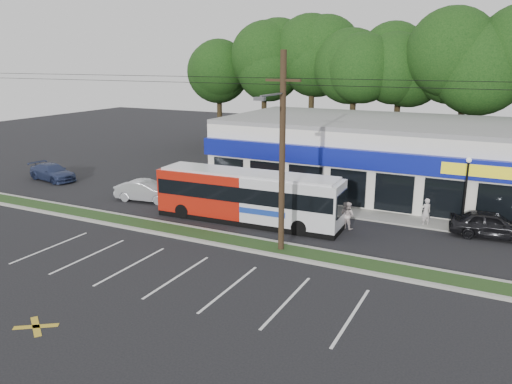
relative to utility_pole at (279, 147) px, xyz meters
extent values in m
plane|color=black|center=(-2.83, -0.93, -5.41)|extent=(120.00, 120.00, 0.00)
cube|color=#1F3A17|center=(-2.83, 0.07, -5.35)|extent=(40.00, 1.60, 0.12)
cube|color=#9E9E93|center=(-2.83, -0.78, -5.34)|extent=(40.00, 0.25, 0.14)
cube|color=#9E9E93|center=(-2.83, 0.92, -5.34)|extent=(40.00, 0.25, 0.14)
cube|color=#9E9E93|center=(2.17, 8.07, -5.36)|extent=(32.00, 2.20, 0.10)
cube|color=white|center=(2.67, 15.07, -2.91)|extent=(25.00, 12.00, 5.00)
cube|color=#101B98|center=(2.67, 8.82, -2.01)|extent=(25.00, 0.50, 1.20)
cube|color=black|center=(2.67, 9.01, -4.01)|extent=(24.00, 0.12, 2.40)
cube|color=yellow|center=(9.67, 8.55, -2.01)|extent=(6.00, 0.06, 0.70)
cube|color=gray|center=(2.67, 15.07, -0.26)|extent=(25.00, 12.00, 0.30)
cylinder|color=black|center=(0.17, 0.07, -0.41)|extent=(0.30, 0.30, 10.00)
cube|color=black|center=(0.17, 0.07, 3.19)|extent=(1.80, 0.12, 0.12)
cylinder|color=#59595E|center=(0.17, -1.13, 2.59)|extent=(0.10, 2.40, 0.10)
cube|color=#59595E|center=(0.17, -2.43, 2.49)|extent=(0.50, 0.25, 0.15)
cylinder|color=black|center=(-2.83, 0.07, 3.29)|extent=(50.00, 0.02, 0.02)
cylinder|color=black|center=(-2.83, 0.07, 2.99)|extent=(50.00, 0.02, 0.02)
cylinder|color=black|center=(8.17, 7.87, -3.41)|extent=(0.12, 0.12, 4.00)
sphere|color=silver|center=(8.17, 7.87, -1.31)|extent=(0.30, 0.30, 0.30)
cylinder|color=black|center=(-18.83, 25.07, -2.55)|extent=(0.56, 0.56, 5.72)
sphere|color=black|center=(-18.83, 25.07, 3.04)|extent=(6.76, 6.76, 6.76)
cylinder|color=black|center=(-13.83, 25.07, -2.55)|extent=(0.56, 0.56, 5.72)
sphere|color=black|center=(-13.83, 25.07, 3.04)|extent=(6.76, 6.76, 6.76)
cylinder|color=black|center=(-8.83, 25.07, -2.55)|extent=(0.56, 0.56, 5.72)
sphere|color=black|center=(-8.83, 25.07, 3.04)|extent=(6.76, 6.76, 6.76)
cylinder|color=black|center=(-3.83, 25.07, -2.55)|extent=(0.56, 0.56, 5.72)
sphere|color=black|center=(-3.83, 25.07, 3.04)|extent=(6.76, 6.76, 6.76)
cylinder|color=black|center=(1.17, 25.07, -2.55)|extent=(0.56, 0.56, 5.72)
sphere|color=black|center=(1.17, 25.07, 3.04)|extent=(6.76, 6.76, 6.76)
cylinder|color=black|center=(6.17, 25.07, -2.55)|extent=(0.56, 0.56, 5.72)
sphere|color=black|center=(6.17, 25.07, 3.04)|extent=(6.76, 6.76, 6.76)
cube|color=#B31B0D|center=(-6.43, 3.46, -3.77)|extent=(5.82, 2.62, 2.62)
cube|color=white|center=(-0.71, 3.69, -3.77)|extent=(5.82, 2.62, 2.62)
cube|color=black|center=(-3.57, 3.57, -5.23)|extent=(11.53, 2.81, 0.33)
cube|color=black|center=(-3.57, 3.57, -3.46)|extent=(11.31, 2.91, 0.91)
cube|color=black|center=(2.17, 3.81, -3.60)|extent=(0.14, 2.03, 1.34)
cube|color=#193899|center=(-2.09, 2.43, -4.32)|extent=(2.86, 0.15, 0.33)
cube|color=white|center=(-3.57, 3.57, -2.41)|extent=(10.95, 2.59, 0.17)
cylinder|color=black|center=(-7.53, 2.34, -4.96)|extent=(0.93, 0.30, 0.92)
cylinder|color=black|center=(-7.62, 4.48, -4.96)|extent=(0.93, 0.30, 0.92)
cylinder|color=black|center=(0.13, 2.65, -4.96)|extent=(0.93, 0.30, 0.92)
cylinder|color=black|center=(0.04, 4.80, -4.96)|extent=(0.93, 0.30, 0.92)
imported|color=black|center=(9.72, 7.18, -4.67)|extent=(4.51, 2.18, 1.48)
imported|color=#ACAFB4|center=(-12.02, 4.45, -4.69)|extent=(4.54, 2.15, 1.44)
imported|color=navy|center=(-22.83, 5.93, -4.74)|extent=(4.88, 2.65, 1.34)
imported|color=beige|center=(6.17, 7.57, -4.57)|extent=(0.73, 0.71, 1.70)
imported|color=silver|center=(2.20, 5.07, -4.62)|extent=(0.95, 0.86, 1.59)
camera|label=1|loc=(9.87, -22.00, 4.12)|focal=35.00mm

